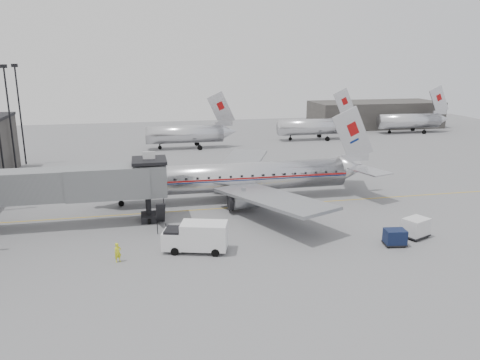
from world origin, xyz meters
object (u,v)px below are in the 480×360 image
at_px(baggage_cart_white, 416,227).
at_px(baggage_cart_navy, 395,237).
at_px(service_van, 196,236).
at_px(ramp_worker, 118,252).
at_px(airliner, 237,177).

bearing_deg(baggage_cart_white, baggage_cart_navy, -177.74).
xyz_separation_m(service_van, baggage_cart_white, (20.28, -0.99, -0.39)).
xyz_separation_m(service_van, ramp_worker, (-6.50, -0.84, -0.54)).
bearing_deg(airliner, service_van, -114.29).
height_order(baggage_cart_navy, baggage_cart_white, baggage_cart_white).
relative_size(airliner, baggage_cart_navy, 16.37).
distance_m(service_van, baggage_cart_white, 20.31).
distance_m(airliner, baggage_cart_white, 20.55).
bearing_deg(ramp_worker, airliner, 22.12).
bearing_deg(baggage_cart_navy, airliner, 131.31).
distance_m(baggage_cart_white, ramp_worker, 26.78).
height_order(baggage_cart_white, ramp_worker, baggage_cart_white).
bearing_deg(baggage_cart_white, service_van, 153.96).
bearing_deg(service_van, baggage_cart_navy, 8.46).
bearing_deg(baggage_cart_navy, baggage_cart_white, 33.51).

